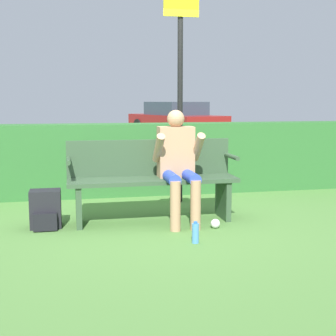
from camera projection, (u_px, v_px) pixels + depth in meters
ground_plane at (153, 221)px, 5.28m from camera, size 40.00×40.00×0.00m
hedge_back at (134, 159)px, 6.77m from camera, size 12.00×0.47×1.03m
park_bench at (152, 178)px, 5.27m from camera, size 1.89×0.46×0.91m
person_seated at (178, 160)px, 5.17m from camera, size 0.53×0.64×1.25m
backpack at (46, 210)px, 4.99m from camera, size 0.32×0.33×0.41m
water_bottle at (195, 233)px, 4.47m from camera, size 0.07×0.07×0.21m
signpost at (180, 84)px, 6.09m from camera, size 0.46×0.09×2.72m
parked_car at (176, 120)px, 18.02m from camera, size 3.22×4.87×1.31m
litter_crumple at (215, 224)px, 4.99m from camera, size 0.10×0.10×0.10m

